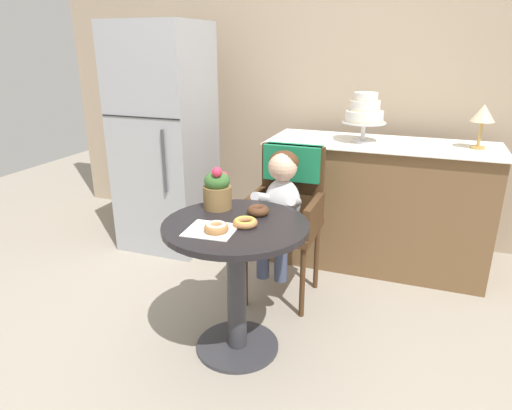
{
  "coord_description": "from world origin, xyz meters",
  "views": [
    {
      "loc": [
        0.8,
        -1.87,
        1.54
      ],
      "look_at": [
        0.05,
        0.15,
        0.77
      ],
      "focal_mm": 31.71,
      "sensor_mm": 36.0,
      "label": 1
    }
  ],
  "objects_px": {
    "donut_front": "(216,227)",
    "donut_mid": "(258,210)",
    "table_lamp": "(483,115)",
    "donut_side": "(245,222)",
    "tiered_cake_stand": "(365,112)",
    "cafe_table": "(236,262)",
    "wicker_chair": "(288,198)",
    "flower_vase": "(217,188)",
    "seated_child": "(281,199)",
    "refrigerator": "(165,139)"
  },
  "relations": [
    {
      "from": "wicker_chair",
      "to": "donut_side",
      "type": "bearing_deg",
      "value": -94.95
    },
    {
      "from": "wicker_chair",
      "to": "seated_child",
      "type": "distance_m",
      "value": 0.16
    },
    {
      "from": "wicker_chair",
      "to": "tiered_cake_stand",
      "type": "distance_m",
      "value": 0.84
    },
    {
      "from": "cafe_table",
      "to": "seated_child",
      "type": "distance_m",
      "value": 0.56
    },
    {
      "from": "cafe_table",
      "to": "flower_vase",
      "type": "bearing_deg",
      "value": 135.91
    },
    {
      "from": "seated_child",
      "to": "donut_side",
      "type": "height_order",
      "value": "seated_child"
    },
    {
      "from": "cafe_table",
      "to": "table_lamp",
      "type": "distance_m",
      "value": 1.86
    },
    {
      "from": "donut_side",
      "to": "tiered_cake_stand",
      "type": "distance_m",
      "value": 1.41
    },
    {
      "from": "seated_child",
      "to": "refrigerator",
      "type": "distance_m",
      "value": 1.26
    },
    {
      "from": "wicker_chair",
      "to": "flower_vase",
      "type": "distance_m",
      "value": 0.6
    },
    {
      "from": "donut_mid",
      "to": "cafe_table",
      "type": "bearing_deg",
      "value": -112.2
    },
    {
      "from": "cafe_table",
      "to": "donut_side",
      "type": "bearing_deg",
      "value": -16.5
    },
    {
      "from": "donut_front",
      "to": "table_lamp",
      "type": "xyz_separation_m",
      "value": [
        1.19,
        1.47,
        0.37
      ]
    },
    {
      "from": "refrigerator",
      "to": "seated_child",
      "type": "bearing_deg",
      "value": -27.01
    },
    {
      "from": "cafe_table",
      "to": "tiered_cake_stand",
      "type": "xyz_separation_m",
      "value": [
        0.41,
        1.3,
        0.59
      ]
    },
    {
      "from": "flower_vase",
      "to": "table_lamp",
      "type": "relative_size",
      "value": 0.83
    },
    {
      "from": "cafe_table",
      "to": "flower_vase",
      "type": "relative_size",
      "value": 3.06
    },
    {
      "from": "cafe_table",
      "to": "donut_front",
      "type": "height_order",
      "value": "donut_front"
    },
    {
      "from": "tiered_cake_stand",
      "to": "table_lamp",
      "type": "height_order",
      "value": "tiered_cake_stand"
    },
    {
      "from": "cafe_table",
      "to": "wicker_chair",
      "type": "relative_size",
      "value": 0.75
    },
    {
      "from": "donut_front",
      "to": "tiered_cake_stand",
      "type": "height_order",
      "value": "tiered_cake_stand"
    },
    {
      "from": "donut_front",
      "to": "donut_side",
      "type": "relative_size",
      "value": 0.97
    },
    {
      "from": "donut_mid",
      "to": "donut_side",
      "type": "relative_size",
      "value": 0.95
    },
    {
      "from": "flower_vase",
      "to": "tiered_cake_stand",
      "type": "relative_size",
      "value": 0.7
    },
    {
      "from": "wicker_chair",
      "to": "donut_mid",
      "type": "relative_size",
      "value": 8.42
    },
    {
      "from": "tiered_cake_stand",
      "to": "seated_child",
      "type": "bearing_deg",
      "value": -114.51
    },
    {
      "from": "wicker_chair",
      "to": "tiered_cake_stand",
      "type": "relative_size",
      "value": 2.85
    },
    {
      "from": "tiered_cake_stand",
      "to": "table_lamp",
      "type": "relative_size",
      "value": 1.18
    },
    {
      "from": "seated_child",
      "to": "donut_front",
      "type": "relative_size",
      "value": 6.31
    },
    {
      "from": "donut_side",
      "to": "refrigerator",
      "type": "distance_m",
      "value": 1.58
    },
    {
      "from": "seated_child",
      "to": "table_lamp",
      "type": "xyz_separation_m",
      "value": [
        1.08,
        0.8,
        0.44
      ]
    },
    {
      "from": "cafe_table",
      "to": "table_lamp",
      "type": "xyz_separation_m",
      "value": [
        1.15,
        1.34,
        0.61
      ]
    },
    {
      "from": "donut_front",
      "to": "tiered_cake_stand",
      "type": "relative_size",
      "value": 0.34
    },
    {
      "from": "donut_mid",
      "to": "donut_front",
      "type": "bearing_deg",
      "value": -109.28
    },
    {
      "from": "cafe_table",
      "to": "flower_vase",
      "type": "distance_m",
      "value": 0.4
    },
    {
      "from": "donut_side",
      "to": "flower_vase",
      "type": "bearing_deg",
      "value": 141.3
    },
    {
      "from": "cafe_table",
      "to": "tiered_cake_stand",
      "type": "distance_m",
      "value": 1.49
    },
    {
      "from": "donut_front",
      "to": "donut_mid",
      "type": "distance_m",
      "value": 0.3
    },
    {
      "from": "table_lamp",
      "to": "refrigerator",
      "type": "height_order",
      "value": "refrigerator"
    },
    {
      "from": "donut_side",
      "to": "refrigerator",
      "type": "xyz_separation_m",
      "value": [
        -1.11,
        1.12,
        0.11
      ]
    },
    {
      "from": "wicker_chair",
      "to": "refrigerator",
      "type": "height_order",
      "value": "refrigerator"
    },
    {
      "from": "wicker_chair",
      "to": "donut_front",
      "type": "distance_m",
      "value": 0.84
    },
    {
      "from": "flower_vase",
      "to": "table_lamp",
      "type": "bearing_deg",
      "value": 41.54
    },
    {
      "from": "cafe_table",
      "to": "wicker_chair",
      "type": "distance_m",
      "value": 0.7
    },
    {
      "from": "cafe_table",
      "to": "table_lamp",
      "type": "bearing_deg",
      "value": 49.35
    },
    {
      "from": "seated_child",
      "to": "flower_vase",
      "type": "height_order",
      "value": "seated_child"
    },
    {
      "from": "donut_mid",
      "to": "seated_child",
      "type": "bearing_deg",
      "value": 89.79
    },
    {
      "from": "flower_vase",
      "to": "cafe_table",
      "type": "bearing_deg",
      "value": -44.09
    },
    {
      "from": "tiered_cake_stand",
      "to": "table_lamp",
      "type": "xyz_separation_m",
      "value": [
        0.73,
        0.04,
        0.01
      ]
    },
    {
      "from": "donut_front",
      "to": "flower_vase",
      "type": "xyz_separation_m",
      "value": [
        -0.13,
        0.3,
        0.08
      ]
    }
  ]
}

